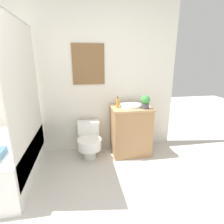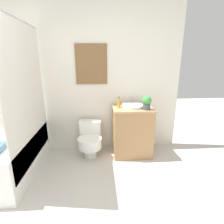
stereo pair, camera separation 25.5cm
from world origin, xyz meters
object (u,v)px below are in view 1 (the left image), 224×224
(sink, at_px, (131,105))
(potted_plant, at_px, (145,102))
(soap_bottle, at_px, (118,103))
(toilet, at_px, (89,140))

(sink, xyz_separation_m, potted_plant, (0.18, -0.16, 0.09))
(soap_bottle, xyz_separation_m, potted_plant, (0.40, -0.14, 0.03))
(sink, xyz_separation_m, soap_bottle, (-0.22, -0.02, 0.06))
(toilet, relative_size, potted_plant, 2.67)
(sink, relative_size, soap_bottle, 2.24)
(sink, height_order, soap_bottle, soap_bottle)
(toilet, xyz_separation_m, potted_plant, (0.87, -0.13, 0.62))
(soap_bottle, distance_m, potted_plant, 0.43)
(potted_plant, bearing_deg, sink, 137.40)
(soap_bottle, relative_size, potted_plant, 0.83)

